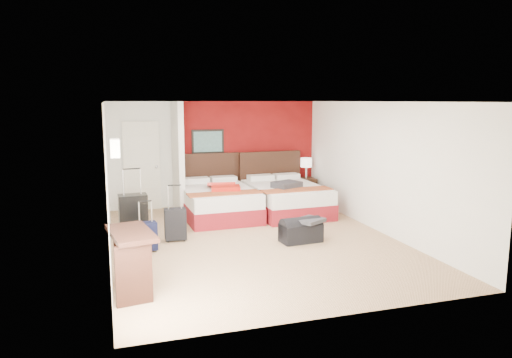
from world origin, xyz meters
name	(u,v)px	position (x,y,z in m)	size (l,w,h in m)	color
ground	(255,241)	(0.00, 0.00, 0.00)	(6.50, 6.50, 0.00)	tan
room_walls	(166,165)	(-1.40, 1.42, 1.26)	(5.02, 6.52, 2.50)	white
red_accent_panel	(246,153)	(0.75, 3.23, 1.25)	(3.50, 0.04, 2.50)	maroon
partition_wall	(178,158)	(-1.00, 2.61, 1.25)	(0.12, 1.20, 2.50)	silver
entry_door	(142,166)	(-1.75, 3.20, 1.02)	(0.82, 0.06, 2.05)	silver
bed_left	(218,203)	(-0.24, 1.96, 0.32)	(1.48, 2.12, 0.64)	white
bed_right	(286,199)	(1.30, 1.87, 0.32)	(1.50, 2.14, 0.64)	white
red_suitcase_open	(223,187)	(-0.14, 1.86, 0.69)	(0.60, 0.83, 0.10)	red
jacket_bundle	(287,185)	(1.20, 1.57, 0.71)	(0.56, 0.45, 0.13)	#323236
nightstand	(306,190)	(2.19, 2.83, 0.31)	(0.44, 0.44, 0.61)	black
table_lamp	(306,168)	(2.19, 2.83, 0.86)	(0.28, 0.28, 0.50)	silver
suitcase_black	(133,216)	(-2.08, 0.92, 0.39)	(0.52, 0.32, 0.77)	black
suitcase_charcoal	(175,226)	(-1.37, 0.42, 0.28)	(0.38, 0.24, 0.57)	black
suitcase_navy	(146,238)	(-1.93, -0.08, 0.24)	(0.34, 0.21, 0.48)	black
duffel_bag	(301,232)	(0.77, -0.30, 0.18)	(0.73, 0.39, 0.37)	black
jacket_draped	(310,220)	(0.92, -0.35, 0.40)	(0.47, 0.40, 0.06)	#39393E
desk	(132,262)	(-2.23, -1.78, 0.42)	(0.50, 1.01, 0.84)	black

